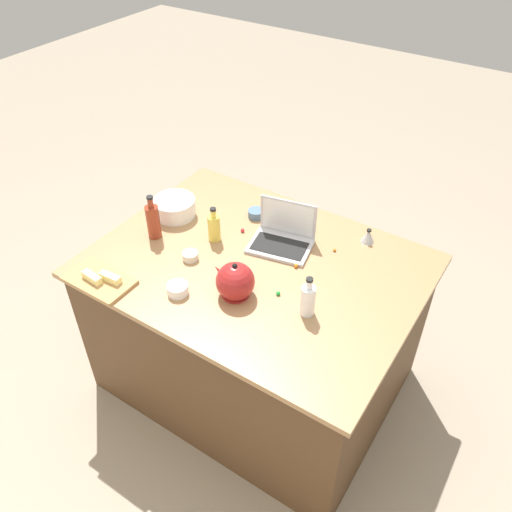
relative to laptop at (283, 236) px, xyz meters
name	(u,v)px	position (x,y,z in m)	size (l,w,h in m)	color
ground_plane	(256,377)	(0.03, 0.21, -0.95)	(12.00, 12.00, 0.00)	gray
island_counter	(256,326)	(0.03, 0.21, -0.50)	(1.59, 1.20, 0.90)	#4C331E
laptop	(283,236)	(0.00, 0.00, 0.00)	(0.35, 0.29, 0.22)	#B7B7BC
mixing_bowl_large	(175,207)	(0.63, 0.11, 0.01)	(0.23, 0.23, 0.10)	white
bottle_soy	(153,221)	(0.59, 0.31, 0.05)	(0.07, 0.07, 0.25)	maroon
bottle_vinegar	(308,300)	(-0.35, 0.37, 0.04)	(0.07, 0.07, 0.21)	white
bottle_oil	(214,227)	(0.32, 0.16, 0.03)	(0.06, 0.06, 0.20)	#DBC64C
kettle	(235,282)	(-0.01, 0.44, 0.03)	(0.21, 0.18, 0.20)	maroon
cutting_board	(99,280)	(0.58, 0.73, -0.04)	(0.33, 0.19, 0.02)	#AD7F4C
butter_stick_left	(110,278)	(0.52, 0.70, -0.01)	(0.11, 0.04, 0.04)	#F4E58C
butter_stick_right	(92,277)	(0.59, 0.75, -0.01)	(0.11, 0.04, 0.04)	#F4E58C
ramekin_small	(256,213)	(0.25, -0.12, -0.02)	(0.09, 0.09, 0.04)	slate
ramekin_medium	(178,289)	(0.21, 0.58, -0.02)	(0.10, 0.10, 0.05)	white
ramekin_wide	(190,256)	(0.32, 0.36, -0.03)	(0.08, 0.08, 0.04)	beige
kitchen_timer	(368,236)	(-0.36, -0.26, -0.01)	(0.07, 0.07, 0.08)	#B2B2B7
candy_0	(335,250)	(-0.25, -0.09, -0.04)	(0.02, 0.02, 0.02)	orange
candy_1	(278,293)	(-0.18, 0.34, -0.04)	(0.02, 0.02, 0.02)	green
candy_2	(285,204)	(0.17, -0.31, -0.04)	(0.02, 0.02, 0.02)	yellow
candy_3	(296,266)	(-0.15, 0.12, -0.04)	(0.02, 0.02, 0.02)	orange
candy_4	(243,230)	(0.23, 0.03, -0.04)	(0.02, 0.02, 0.02)	red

